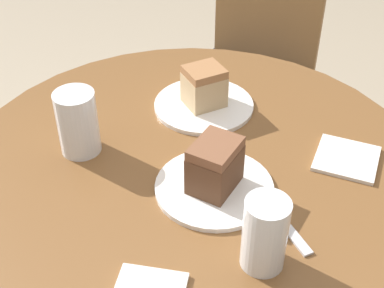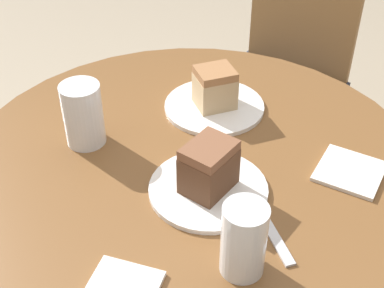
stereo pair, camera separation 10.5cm
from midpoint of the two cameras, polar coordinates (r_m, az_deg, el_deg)
name	(u,v)px [view 2 (the right image)]	position (r m, az deg, el deg)	size (l,w,h in m)	color
table	(192,220)	(1.19, 2.54, -8.24)	(0.95, 0.95, 0.75)	brown
chair	(278,80)	(1.93, 10.73, 6.69)	(0.46, 0.48, 0.86)	olive
plate_near	(208,189)	(1.00, 4.75, -4.92)	(0.22, 0.22, 0.01)	white
plate_far	(214,106)	(1.22, 4.85, 3.94)	(0.23, 0.23, 0.01)	white
cake_slice_near	(209,167)	(0.97, 4.91, -2.60)	(0.09, 0.10, 0.10)	brown
cake_slice_far	(215,88)	(1.19, 4.98, 5.93)	(0.11, 0.11, 0.09)	tan
glass_lemonade	(84,118)	(1.10, -8.84, 2.68)	(0.08, 0.08, 0.13)	beige
glass_water	(243,242)	(0.84, 9.12, -10.50)	(0.07, 0.07, 0.13)	silver
napkin_stack	(350,171)	(1.10, 19.14, -2.88)	(0.12, 0.12, 0.01)	silver
fork	(268,227)	(0.95, 11.34, -8.78)	(0.14, 0.14, 0.00)	silver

